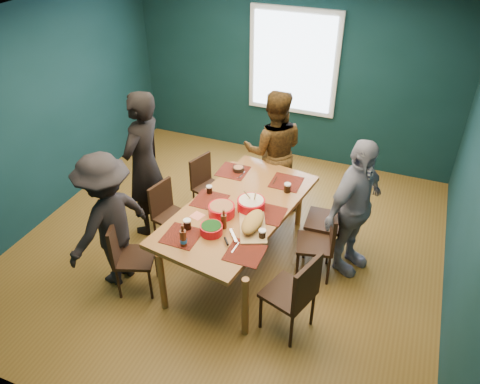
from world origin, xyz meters
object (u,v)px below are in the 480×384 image
object	(u,v)px
chair_right_mid	(323,238)
cutting_board	(253,223)
person_back	(274,151)
bowl_salad	(222,210)
chair_left_mid	(167,210)
bowl_herbs	(211,229)
chair_left_near	(126,251)
chair_left_far	(206,181)
chair_right_near	(297,291)
bowl_dumpling	(251,204)
dining_table	(238,213)
chair_right_far	(334,216)
person_right	(354,208)
person_far_left	(144,165)
person_near_left	(109,221)

from	to	relation	value
chair_right_mid	cutting_board	world-z (taller)	cutting_board
person_back	bowl_salad	distance (m)	1.48
chair_left_mid	bowl_herbs	size ratio (longest dim) A/B	3.56
bowl_salad	bowl_herbs	world-z (taller)	bowl_salad
chair_left_mid	chair_left_near	xyz separation A→B (m)	(-0.01, -0.86, 0.03)
chair_left_far	bowl_herbs	world-z (taller)	bowl_herbs
chair_left_near	chair_right_near	distance (m)	1.84
bowl_dumpling	bowl_herbs	size ratio (longest dim) A/B	1.31
dining_table	person_back	bearing A→B (deg)	99.82
chair_right_near	person_back	xyz separation A→B (m)	(-0.91, 2.03, 0.28)
chair_right_near	cutting_board	bearing A→B (deg)	161.93
chair_left_far	chair_right_far	distance (m)	1.77
person_back	person_right	world-z (taller)	person_back
chair_right_far	dining_table	bearing A→B (deg)	-154.24
dining_table	bowl_dumpling	world-z (taller)	bowl_dumpling
chair_right_near	cutting_board	size ratio (longest dim) A/B	1.40
chair_left_near	chair_right_near	size ratio (longest dim) A/B	0.92
bowl_salad	dining_table	bearing A→B (deg)	58.93
chair_right_far	bowl_herbs	bearing A→B (deg)	-138.27
chair_right_mid	person_far_left	size ratio (longest dim) A/B	0.47
chair_left_mid	chair_left_near	bearing A→B (deg)	-77.46
chair_left_near	cutting_board	bearing A→B (deg)	3.77
bowl_herbs	person_near_left	bearing A→B (deg)	-168.43
chair_left_near	person_far_left	world-z (taller)	person_far_left
chair_left_near	bowl_salad	size ratio (longest dim) A/B	3.08
bowl_herbs	cutting_board	xyz separation A→B (m)	(0.36, 0.23, 0.01)
chair_left_far	bowl_dumpling	xyz separation A→B (m)	(0.92, -0.76, 0.38)
dining_table	bowl_herbs	distance (m)	0.54
bowl_salad	person_right	bearing A→B (deg)	24.34
person_back	chair_left_near	bearing A→B (deg)	48.40
person_right	bowl_salad	world-z (taller)	person_right
chair_left_far	cutting_board	xyz separation A→B (m)	(1.05, -1.07, 0.38)
chair_left_near	chair_right_mid	bearing A→B (deg)	7.61
chair_left_far	cutting_board	size ratio (longest dim) A/B	1.20
chair_left_far	person_back	bearing A→B (deg)	51.81
chair_left_mid	person_right	size ratio (longest dim) A/B	0.50
chair_left_mid	chair_left_far	bearing A→B (deg)	91.18
chair_left_far	chair_right_mid	bearing A→B (deg)	-1.43
chair_right_far	person_back	bearing A→B (deg)	139.90
person_back	person_right	size ratio (longest dim) A/B	1.01
chair_right_mid	chair_left_far	bearing A→B (deg)	146.69
chair_left_near	chair_right_mid	xyz separation A→B (m)	(1.89, 0.99, -0.00)
chair_right_far	person_far_left	world-z (taller)	person_far_left
dining_table	cutting_board	bearing A→B (deg)	-37.26
chair_right_mid	cutting_board	xyz separation A→B (m)	(-0.67, -0.45, 0.35)
bowl_dumpling	person_far_left	bearing A→B (deg)	172.60
person_far_left	bowl_salad	size ratio (longest dim) A/B	6.50
chair_right_far	bowl_herbs	world-z (taller)	chair_right_far
chair_left_near	bowl_salad	bearing A→B (deg)	17.50
chair_right_near	person_right	world-z (taller)	person_right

